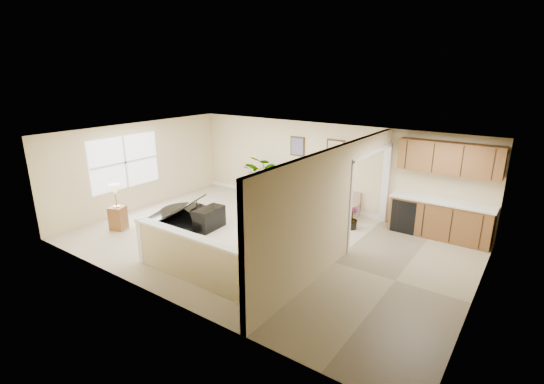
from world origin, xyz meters
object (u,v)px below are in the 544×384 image
Objects in this scene: piano_bench at (209,218)px; small_plant at (351,220)px; accent_table at (277,192)px; loveseat at (331,202)px; piano at (180,199)px; lamp_stand at (117,210)px; palm_plant at (265,178)px.

piano_bench is 3.64m from small_plant.
small_plant reaches higher than piano_bench.
loveseat is at bearing 12.46° from accent_table.
loveseat is 1.67m from accent_table.
piano reaches higher than lamp_stand.
piano reaches higher than loveseat.
piano_bench is 2.83m from palm_plant.
lamp_stand is (-1.64, -4.15, -0.20)m from palm_plant.
palm_plant is at bearing 168.17° from small_plant.
small_plant is (3.97, 2.16, -0.37)m from piano.
loveseat is at bearing 142.44° from small_plant.
piano is 4.54m from small_plant.
piano is 3.14× the size of accent_table.
lamp_stand is (-1.88, -1.37, 0.23)m from piano_bench.
piano reaches higher than accent_table.
lamp_stand reaches higher than loveseat.
piano_bench is at bearing -127.84° from loveseat.
piano is 2.94m from palm_plant.
accent_table is at bearing 44.01° from piano.
lamp_stand reaches higher than piano_bench.
piano reaches higher than palm_plant.
piano is 1.58m from lamp_stand.
loveseat reaches higher than small_plant.
small_plant is at bearing 35.59° from lamp_stand.
loveseat is at bearing 1.33° from palm_plant.
small_plant is (2.97, 2.11, -0.03)m from piano_bench.
small_plant is (0.95, -0.73, -0.10)m from loveseat.
lamp_stand is at bearing -144.05° from piano_bench.
palm_plant reaches higher than loveseat.
lamp_stand is at bearing -144.41° from small_plant.
loveseat is at bearing 26.58° from piano.
piano is 2.55× the size of piano_bench.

